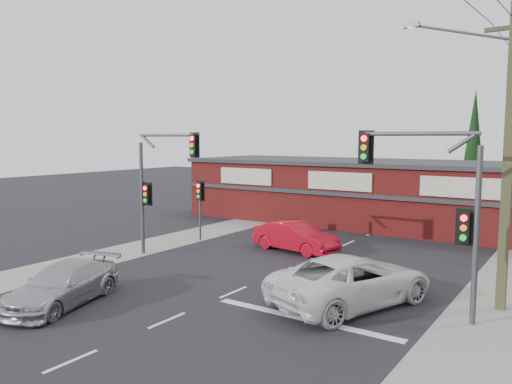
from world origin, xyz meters
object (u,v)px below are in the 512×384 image
Objects in this scene: white_suv at (352,280)px; shop_building at (378,192)px; red_sedan at (295,236)px; utility_pole at (504,148)px; silver_suv at (62,285)px.

white_suv is 17.15m from shop_building.
utility_pole is (9.85, -3.70, 4.64)m from red_sedan.
red_sedan is 0.17× the size of shop_building.
silver_suv is at bearing 176.79° from red_sedan.
silver_suv is at bearing -97.98° from shop_building.
utility_pole reaches higher than shop_building.
white_suv is at bearing 17.87° from silver_suv.
white_suv is 9.96m from silver_suv.
red_sedan is at bearing -92.74° from shop_building.
white_suv is 0.23× the size of shop_building.
silver_suv is 22.19m from shop_building.
red_sedan is (-5.64, 6.01, -0.10)m from white_suv.
silver_suv is 15.48m from utility_pole.
shop_building is 17.15m from utility_pole.
shop_building is at bearing -51.97° from white_suv.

